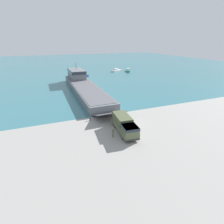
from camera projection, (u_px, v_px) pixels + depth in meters
name	position (u px, v px, depth m)	size (l,w,h in m)	color
ground_plane	(123.00, 123.00, 35.40)	(240.00, 240.00, 0.00)	gray
water_surface	(64.00, 65.00, 117.29)	(240.00, 180.00, 0.01)	#336B75
landing_craft	(83.00, 84.00, 58.64)	(7.42, 43.52, 7.71)	slate
military_truck	(125.00, 125.00, 31.47)	(3.26, 7.98, 2.77)	#566042
soldier_on_ramp	(113.00, 132.00, 30.04)	(0.24, 0.44, 1.76)	#475638
moored_boat_a	(128.00, 70.00, 93.02)	(4.15, 6.30, 1.56)	#2D7060
moored_boat_b	(81.00, 74.00, 82.54)	(5.18, 8.99, 1.55)	navy
moored_boat_c	(116.00, 70.00, 93.03)	(6.49, 4.58, 1.62)	white
mooring_bollard	(90.00, 118.00, 36.48)	(0.29, 0.29, 0.82)	#333338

